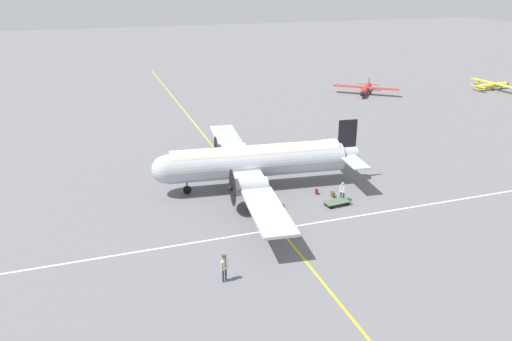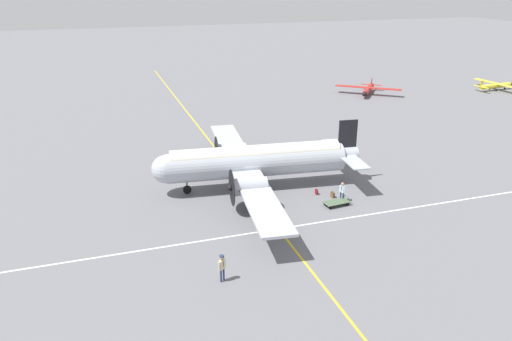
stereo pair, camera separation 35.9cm
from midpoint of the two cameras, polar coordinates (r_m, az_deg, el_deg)
name	(u,v)px [view 2 (the right image)]	position (r m, az deg, el deg)	size (l,w,h in m)	color
ground_plane	(256,188)	(43.06, 0.24, -1.97)	(300.00, 300.00, 0.00)	slate
apron_line_eastwest	(247,189)	(42.83, -0.78, -2.10)	(120.00, 0.16, 0.01)	gold
apron_line_northsouth	(289,227)	(36.59, 4.05, -6.48)	(0.16, 120.00, 0.01)	silver
airliner_main	(251,161)	(42.07, -0.29, 1.05)	(25.07, 17.73, 5.57)	#ADB2BC
crew_foreground	(222,265)	(30.08, -3.55, -10.73)	(0.41, 0.50, 1.75)	navy
passenger_boarding	(342,190)	(40.74, 10.08, -2.19)	(0.52, 0.33, 1.64)	navy
suitcase_near_door	(333,195)	(41.62, 8.99, -2.75)	(0.45, 0.19, 0.52)	brown
suitcase_upright_spare	(316,192)	(42.00, 7.17, -2.44)	(0.36, 0.14, 0.49)	maroon
baggage_cart	(337,202)	(40.23, 9.46, -3.60)	(1.20, 2.14, 0.56)	#4C6047
light_aircraft_distant	(368,89)	(79.24, 12.81, 9.02)	(7.54, 8.42, 1.93)	#B2231E
light_aircraft_taxiing	(496,85)	(89.13, 25.87, 8.74)	(9.12, 6.78, 1.79)	yellow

